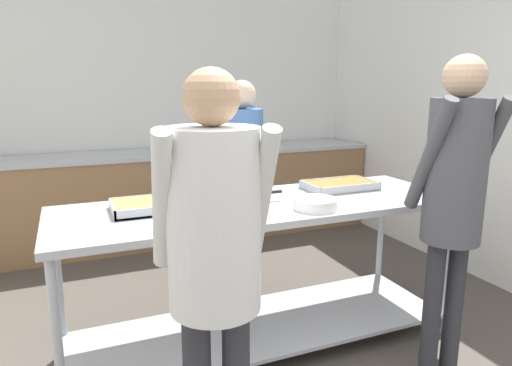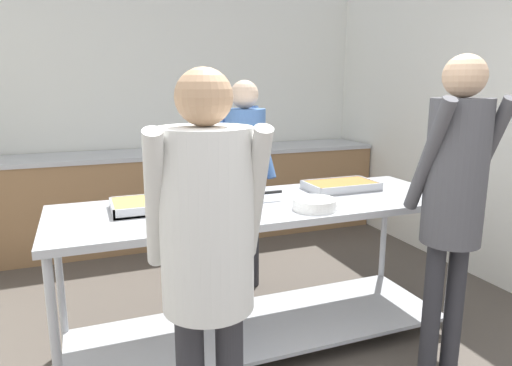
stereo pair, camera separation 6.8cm
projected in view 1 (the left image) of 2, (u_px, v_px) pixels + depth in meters
The scene contains 12 objects.
wall_rear at pixel (165, 111), 4.91m from camera, with size 4.39×0.06×2.65m.
wall_right at pixel (458, 117), 3.97m from camera, with size 0.06×4.01×2.65m.
back_counter at pixel (176, 195), 4.76m from camera, with size 4.23×0.65×0.94m.
serving_counter at pixel (262, 250), 2.77m from camera, with size 2.41×0.80×0.92m.
serving_tray_roast at pixel (151, 206), 2.54m from camera, with size 0.43×0.31×0.05m.
sauce_pan at pixel (236, 199), 2.65m from camera, with size 0.45×0.31×0.07m.
plate_stack at pixel (316, 204), 2.57m from camera, with size 0.25×0.25×0.06m.
serving_tray_vegetables at pixel (339, 185), 3.05m from camera, with size 0.47×0.28×0.05m.
guest_serving_left at pixel (214, 240), 1.72m from camera, with size 0.48×0.36×1.67m.
guest_serving_right at pixel (455, 184), 2.34m from camera, with size 0.44×0.38×1.75m.
cook_behind_counter at pixel (242, 162), 3.48m from camera, with size 0.47×0.39×1.64m.
water_bottle at pixel (218, 135), 4.86m from camera, with size 0.08×0.08×0.31m.
Camera 1 is at (-1.00, -1.07, 1.61)m, focal length 32.00 mm.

